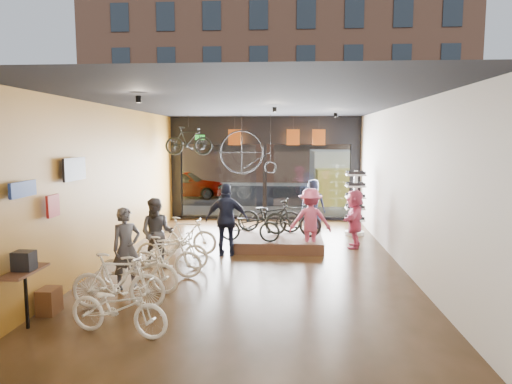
# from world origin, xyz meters

# --- Properties ---
(ground_plane) EXTENTS (7.00, 12.00, 0.04)m
(ground_plane) POSITION_xyz_m (0.00, 0.00, -0.02)
(ground_plane) COLOR black
(ground_plane) RESTS_ON ground
(ceiling) EXTENTS (7.00, 12.00, 0.04)m
(ceiling) POSITION_xyz_m (0.00, 0.00, 3.82)
(ceiling) COLOR black
(ceiling) RESTS_ON ground
(wall_left) EXTENTS (0.04, 12.00, 3.80)m
(wall_left) POSITION_xyz_m (-3.52, 0.00, 1.90)
(wall_left) COLOR #B47A25
(wall_left) RESTS_ON ground
(wall_right) EXTENTS (0.04, 12.00, 3.80)m
(wall_right) POSITION_xyz_m (3.52, 0.00, 1.90)
(wall_right) COLOR beige
(wall_right) RESTS_ON ground
(wall_back) EXTENTS (7.00, 0.04, 3.80)m
(wall_back) POSITION_xyz_m (0.00, -6.02, 1.90)
(wall_back) COLOR beige
(wall_back) RESTS_ON ground
(storefront) EXTENTS (7.00, 0.26, 3.80)m
(storefront) POSITION_xyz_m (0.00, 6.00, 1.90)
(storefront) COLOR black
(storefront) RESTS_ON ground
(exit_sign) EXTENTS (0.35, 0.06, 0.18)m
(exit_sign) POSITION_xyz_m (-2.40, 5.88, 3.05)
(exit_sign) COLOR #198C26
(exit_sign) RESTS_ON storefront
(street_road) EXTENTS (30.00, 18.00, 0.02)m
(street_road) POSITION_xyz_m (0.00, 15.00, -0.01)
(street_road) COLOR black
(street_road) RESTS_ON ground
(sidewalk_near) EXTENTS (30.00, 2.40, 0.12)m
(sidewalk_near) POSITION_xyz_m (0.00, 7.20, 0.06)
(sidewalk_near) COLOR slate
(sidewalk_near) RESTS_ON ground
(sidewalk_far) EXTENTS (30.00, 2.00, 0.12)m
(sidewalk_far) POSITION_xyz_m (0.00, 19.00, 0.06)
(sidewalk_far) COLOR slate
(sidewalk_far) RESTS_ON ground
(opposite_building) EXTENTS (26.00, 5.00, 14.00)m
(opposite_building) POSITION_xyz_m (0.00, 21.50, 7.00)
(opposite_building) COLOR brown
(opposite_building) RESTS_ON ground
(street_car) EXTENTS (4.23, 1.70, 1.44)m
(street_car) POSITION_xyz_m (-4.46, 12.00, 0.72)
(street_car) COLOR gray
(street_car) RESTS_ON street_road
(box_truck) EXTENTS (2.05, 6.15, 2.42)m
(box_truck) POSITION_xyz_m (3.11, 11.00, 1.21)
(box_truck) COLOR silver
(box_truck) RESTS_ON street_road
(floor_bike_0) EXTENTS (1.75, 0.93, 0.87)m
(floor_bike_0) POSITION_xyz_m (-1.76, -4.37, 0.44)
(floor_bike_0) COLOR white
(floor_bike_0) RESTS_ON ground_plane
(floor_bike_1) EXTENTS (1.69, 0.48, 1.01)m
(floor_bike_1) POSITION_xyz_m (-2.15, -3.34, 0.51)
(floor_bike_1) COLOR white
(floor_bike_1) RESTS_ON ground_plane
(floor_bike_2) EXTENTS (1.86, 1.03, 0.92)m
(floor_bike_2) POSITION_xyz_m (-2.12, -2.32, 0.46)
(floor_bike_2) COLOR white
(floor_bike_2) RESTS_ON ground_plane
(floor_bike_3) EXTENTS (1.54, 0.48, 0.92)m
(floor_bike_3) POSITION_xyz_m (-1.77, -1.49, 0.46)
(floor_bike_3) COLOR white
(floor_bike_3) RESTS_ON ground_plane
(floor_bike_4) EXTENTS (1.80, 0.82, 0.91)m
(floor_bike_4) POSITION_xyz_m (-1.85, -0.72, 0.46)
(floor_bike_4) COLOR white
(floor_bike_4) RESTS_ON ground_plane
(floor_bike_5) EXTENTS (1.66, 0.56, 0.98)m
(floor_bike_5) POSITION_xyz_m (-1.81, 0.58, 0.49)
(floor_bike_5) COLOR white
(floor_bike_5) RESTS_ON ground_plane
(display_platform) EXTENTS (2.40, 1.80, 0.30)m
(display_platform) POSITION_xyz_m (0.58, 1.46, 0.15)
(display_platform) COLOR #4B2C1F
(display_platform) RESTS_ON ground_plane
(display_bike_left) EXTENTS (1.68, 0.76, 0.85)m
(display_bike_left) POSITION_xyz_m (-0.16, 0.86, 0.72)
(display_bike_left) COLOR black
(display_bike_left) RESTS_ON display_platform
(display_bike_mid) EXTENTS (1.68, 0.91, 0.97)m
(display_bike_mid) POSITION_xyz_m (0.98, 1.61, 0.79)
(display_bike_mid) COLOR black
(display_bike_mid) RESTS_ON display_platform
(display_bike_right) EXTENTS (1.91, 0.80, 0.98)m
(display_bike_right) POSITION_xyz_m (0.31, 2.13, 0.79)
(display_bike_right) COLOR black
(display_bike_right) RESTS_ON display_platform
(customer_0) EXTENTS (0.71, 0.69, 1.64)m
(customer_0) POSITION_xyz_m (-2.41, -2.17, 0.82)
(customer_0) COLOR #3F3F44
(customer_0) RESTS_ON ground_plane
(customer_1) EXTENTS (0.81, 0.63, 1.64)m
(customer_1) POSITION_xyz_m (-2.20, -0.71, 0.82)
(customer_1) COLOR #3F3F44
(customer_1) RESTS_ON ground_plane
(customer_2) EXTENTS (1.11, 0.48, 1.87)m
(customer_2) POSITION_xyz_m (-0.72, 0.51, 0.94)
(customer_2) COLOR #161C33
(customer_2) RESTS_ON ground_plane
(customer_3) EXTENTS (1.10, 0.64, 1.71)m
(customer_3) POSITION_xyz_m (1.44, 1.00, 0.85)
(customer_3) COLOR #CC4C72
(customer_3) RESTS_ON ground_plane
(customer_4) EXTENTS (0.92, 0.71, 1.66)m
(customer_4) POSITION_xyz_m (1.70, 4.28, 0.83)
(customer_4) COLOR #161C33
(customer_4) RESTS_ON ground_plane
(customer_5) EXTENTS (0.80, 1.56, 1.61)m
(customer_5) POSITION_xyz_m (2.68, 1.64, 0.81)
(customer_5) COLOR #CC4C72
(customer_5) RESTS_ON ground_plane
(sunglasses_rack) EXTENTS (0.65, 0.56, 2.02)m
(sunglasses_rack) POSITION_xyz_m (2.95, 3.34, 1.01)
(sunglasses_rack) COLOR white
(sunglasses_rack) RESTS_ON ground_plane
(wall_merch) EXTENTS (0.40, 2.40, 2.60)m
(wall_merch) POSITION_xyz_m (-3.38, -3.50, 1.30)
(wall_merch) COLOR navy
(wall_merch) RESTS_ON wall_left
(penny_farthing) EXTENTS (1.84, 0.06, 1.47)m
(penny_farthing) POSITION_xyz_m (-0.41, 4.41, 2.50)
(penny_farthing) COLOR black
(penny_farthing) RESTS_ON ceiling
(hung_bike) EXTENTS (1.59, 0.47, 0.95)m
(hung_bike) POSITION_xyz_m (-2.47, 4.20, 2.93)
(hung_bike) COLOR black
(hung_bike) RESTS_ON ceiling
(jersey_left) EXTENTS (0.45, 0.03, 0.55)m
(jersey_left) POSITION_xyz_m (-1.03, 5.20, 3.05)
(jersey_left) COLOR #CC5919
(jersey_left) RESTS_ON ceiling
(jersey_mid) EXTENTS (0.45, 0.03, 0.55)m
(jersey_mid) POSITION_xyz_m (1.03, 5.20, 3.05)
(jersey_mid) COLOR #CC5919
(jersey_mid) RESTS_ON ceiling
(jersey_right) EXTENTS (0.45, 0.03, 0.55)m
(jersey_right) POSITION_xyz_m (1.92, 5.20, 3.05)
(jersey_right) COLOR #CC5919
(jersey_right) RESTS_ON ceiling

